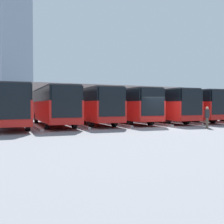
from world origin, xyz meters
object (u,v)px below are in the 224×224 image
(pedestrian, at_px, (207,117))
(bus_6, at_px, (10,105))
(bus_3, at_px, (124,105))
(bus_4, at_px, (90,105))
(bus_1, at_px, (182,105))
(bus_5, at_px, (53,105))
(bus_2, at_px, (156,105))
(bus_0, at_px, (208,105))

(pedestrian, bearing_deg, bus_6, 113.74)
(bus_3, relative_size, bus_4, 1.00)
(bus_4, height_order, bus_6, same)
(bus_1, distance_m, bus_6, 18.19)
(bus_4, bearing_deg, bus_6, 12.25)
(bus_3, distance_m, pedestrian, 9.07)
(bus_1, bearing_deg, pedestrian, 66.17)
(bus_5, bearing_deg, pedestrian, 145.08)
(bus_5, xyz_separation_m, pedestrian, (-9.91, 8.47, -0.93))
(bus_3, bearing_deg, bus_6, 9.37)
(bus_2, xyz_separation_m, pedestrian, (1.00, 8.06, -0.93))
(bus_4, relative_size, bus_6, 1.00)
(bus_0, xyz_separation_m, bus_1, (3.64, -0.20, 0.00))
(bus_0, bearing_deg, bus_6, 5.91)
(bus_4, relative_size, pedestrian, 7.18)
(bus_4, distance_m, bus_6, 7.33)
(bus_0, xyz_separation_m, bus_4, (14.55, -0.73, 0.00))
(bus_0, distance_m, bus_2, 7.28)
(bus_5, relative_size, pedestrian, 7.18)
(bus_0, bearing_deg, bus_2, 5.39)
(bus_5, distance_m, bus_6, 3.68)
(bus_1, height_order, bus_6, same)
(bus_0, relative_size, pedestrian, 7.18)
(bus_5, distance_m, pedestrian, 13.07)
(pedestrian, bearing_deg, bus_4, 89.62)
(bus_2, height_order, bus_3, same)
(bus_3, bearing_deg, bus_1, -177.57)
(bus_0, height_order, bus_3, same)
(bus_0, distance_m, pedestrian, 11.57)
(bus_3, height_order, bus_4, same)
(bus_3, distance_m, bus_6, 10.94)
(bus_6, bearing_deg, bus_0, -174.09)
(bus_5, relative_size, bus_6, 1.00)
(bus_3, xyz_separation_m, bus_6, (10.91, 0.72, 0.00))
(bus_4, relative_size, bus_5, 1.00)
(bus_4, height_order, pedestrian, bus_4)
(bus_2, height_order, bus_4, same)
(bus_2, xyz_separation_m, bus_3, (3.64, -0.57, 0.00))
(bus_0, relative_size, bus_5, 1.00)
(bus_0, relative_size, bus_2, 1.00)
(bus_0, height_order, bus_2, same)
(bus_0, bearing_deg, bus_3, 2.46)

